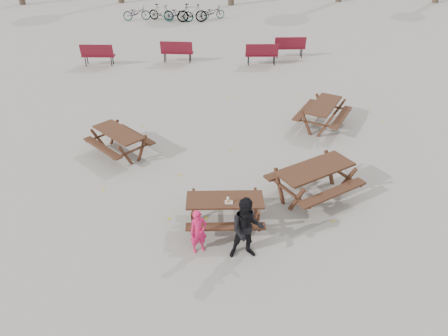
{
  "coord_description": "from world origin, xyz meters",
  "views": [
    {
      "loc": [
        -0.2,
        -8.19,
        6.81
      ],
      "look_at": [
        0.0,
        1.0,
        1.0
      ],
      "focal_mm": 35.0,
      "sensor_mm": 36.0,
      "label": 1
    }
  ],
  "objects_px": {
    "food_tray": "(229,202)",
    "picnic_table_east": "(314,182)",
    "child": "(198,232)",
    "adult": "(247,229)",
    "picnic_table_north": "(120,143)",
    "picnic_table_far": "(323,115)",
    "main_picnic_table": "(225,206)",
    "soda_bottle": "(228,200)"
  },
  "relations": [
    {
      "from": "soda_bottle",
      "to": "picnic_table_far",
      "type": "relative_size",
      "value": 0.09
    },
    {
      "from": "main_picnic_table",
      "to": "food_tray",
      "type": "bearing_deg",
      "value": -60.42
    },
    {
      "from": "food_tray",
      "to": "picnic_table_east",
      "type": "height_order",
      "value": "picnic_table_east"
    },
    {
      "from": "picnic_table_east",
      "to": "picnic_table_north",
      "type": "height_order",
      "value": "picnic_table_east"
    },
    {
      "from": "soda_bottle",
      "to": "picnic_table_east",
      "type": "bearing_deg",
      "value": 29.75
    },
    {
      "from": "main_picnic_table",
      "to": "food_tray",
      "type": "distance_m",
      "value": 0.27
    },
    {
      "from": "soda_bottle",
      "to": "picnic_table_far",
      "type": "height_order",
      "value": "soda_bottle"
    },
    {
      "from": "picnic_table_far",
      "to": "child",
      "type": "bearing_deg",
      "value": 175.73
    },
    {
      "from": "food_tray",
      "to": "picnic_table_far",
      "type": "xyz_separation_m",
      "value": [
        3.36,
        5.38,
        -0.38
      ]
    },
    {
      "from": "food_tray",
      "to": "child",
      "type": "height_order",
      "value": "child"
    },
    {
      "from": "adult",
      "to": "picnic_table_north",
      "type": "height_order",
      "value": "adult"
    },
    {
      "from": "picnic_table_north",
      "to": "picnic_table_far",
      "type": "height_order",
      "value": "picnic_table_far"
    },
    {
      "from": "soda_bottle",
      "to": "picnic_table_north",
      "type": "bearing_deg",
      "value": 131.2
    },
    {
      "from": "child",
      "to": "soda_bottle",
      "type": "bearing_deg",
      "value": 25.97
    },
    {
      "from": "main_picnic_table",
      "to": "soda_bottle",
      "type": "distance_m",
      "value": 0.31
    },
    {
      "from": "food_tray",
      "to": "child",
      "type": "relative_size",
      "value": 0.17
    },
    {
      "from": "picnic_table_east",
      "to": "picnic_table_far",
      "type": "bearing_deg",
      "value": 44.41
    },
    {
      "from": "main_picnic_table",
      "to": "picnic_table_far",
      "type": "distance_m",
      "value": 6.27
    },
    {
      "from": "picnic_table_north",
      "to": "child",
      "type": "bearing_deg",
      "value": -14.04
    },
    {
      "from": "picnic_table_east",
      "to": "picnic_table_far",
      "type": "xyz_separation_m",
      "value": [
        1.11,
        4.08,
        -0.04
      ]
    },
    {
      "from": "main_picnic_table",
      "to": "soda_bottle",
      "type": "height_order",
      "value": "soda_bottle"
    },
    {
      "from": "food_tray",
      "to": "picnic_table_north",
      "type": "relative_size",
      "value": 0.1
    },
    {
      "from": "picnic_table_north",
      "to": "picnic_table_far",
      "type": "distance_m",
      "value": 6.8
    },
    {
      "from": "food_tray",
      "to": "main_picnic_table",
      "type": "bearing_deg",
      "value": 119.58
    },
    {
      "from": "adult",
      "to": "picnic_table_east",
      "type": "height_order",
      "value": "adult"
    },
    {
      "from": "picnic_table_north",
      "to": "picnic_table_far",
      "type": "bearing_deg",
      "value": 60.73
    },
    {
      "from": "soda_bottle",
      "to": "child",
      "type": "xyz_separation_m",
      "value": [
        -0.66,
        -0.72,
        -0.3
      ]
    },
    {
      "from": "food_tray",
      "to": "soda_bottle",
      "type": "height_order",
      "value": "soda_bottle"
    },
    {
      "from": "main_picnic_table",
      "to": "picnic_table_north",
      "type": "xyz_separation_m",
      "value": [
        -3.12,
        3.49,
        -0.21
      ]
    },
    {
      "from": "picnic_table_east",
      "to": "picnic_table_north",
      "type": "xyz_separation_m",
      "value": [
        -5.47,
        2.34,
        -0.06
      ]
    },
    {
      "from": "picnic_table_east",
      "to": "picnic_table_far",
      "type": "relative_size",
      "value": 1.09
    },
    {
      "from": "child",
      "to": "picnic_table_far",
      "type": "height_order",
      "value": "child"
    },
    {
      "from": "child",
      "to": "main_picnic_table",
      "type": "bearing_deg",
      "value": 34.2
    },
    {
      "from": "soda_bottle",
      "to": "adult",
      "type": "bearing_deg",
      "value": -67.31
    },
    {
      "from": "child",
      "to": "adult",
      "type": "distance_m",
      "value": 1.08
    },
    {
      "from": "main_picnic_table",
      "to": "adult",
      "type": "distance_m",
      "value": 1.16
    },
    {
      "from": "main_picnic_table",
      "to": "picnic_table_east",
      "type": "bearing_deg",
      "value": 26.13
    },
    {
      "from": "adult",
      "to": "picnic_table_east",
      "type": "bearing_deg",
      "value": 46.36
    },
    {
      "from": "main_picnic_table",
      "to": "food_tray",
      "type": "xyz_separation_m",
      "value": [
        0.09,
        -0.15,
        0.21
      ]
    },
    {
      "from": "picnic_table_east",
      "to": "picnic_table_far",
      "type": "height_order",
      "value": "picnic_table_east"
    },
    {
      "from": "main_picnic_table",
      "to": "child",
      "type": "height_order",
      "value": "child"
    },
    {
      "from": "adult",
      "to": "picnic_table_far",
      "type": "bearing_deg",
      "value": 61.57
    }
  ]
}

